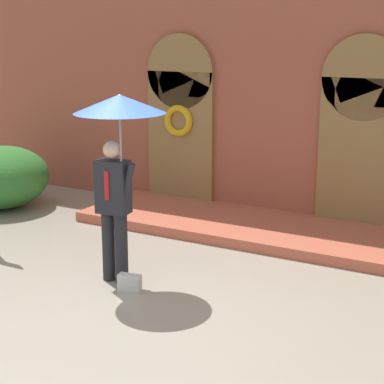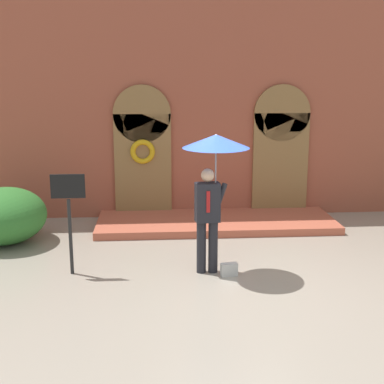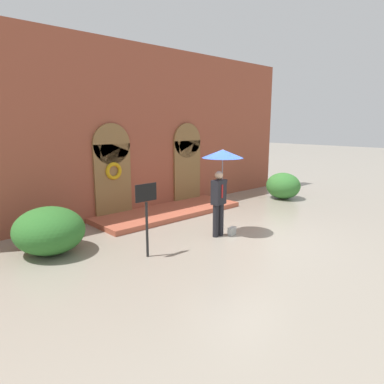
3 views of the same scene
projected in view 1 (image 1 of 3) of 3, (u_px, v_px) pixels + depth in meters
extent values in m
plane|color=gray|center=(132.00, 297.00, 7.63)|extent=(80.00, 80.00, 0.00)
cube|color=brown|center=(273.00, 49.00, 10.51)|extent=(14.00, 0.50, 5.60)
cube|color=brown|center=(180.00, 140.00, 11.41)|extent=(1.30, 0.08, 2.40)
cylinder|color=brown|center=(180.00, 72.00, 11.12)|extent=(1.30, 0.08, 1.30)
cube|color=brown|center=(359.00, 157.00, 9.89)|extent=(1.30, 0.08, 2.40)
cylinder|color=brown|center=(364.00, 78.00, 9.60)|extent=(1.30, 0.08, 1.30)
torus|color=#C69314|center=(178.00, 121.00, 11.26)|extent=(0.56, 0.12, 0.56)
cube|color=#AA523A|center=(240.00, 225.00, 10.20)|extent=(5.20, 1.80, 0.16)
cylinder|color=black|center=(108.00, 246.00, 8.08)|extent=(0.16, 0.16, 0.90)
cylinder|color=black|center=(121.00, 249.00, 7.98)|extent=(0.16, 0.16, 0.90)
cube|color=black|center=(113.00, 187.00, 7.84)|extent=(0.43, 0.29, 0.66)
cube|color=#A51919|center=(107.00, 186.00, 7.72)|extent=(0.06, 0.02, 0.36)
sphere|color=tan|center=(112.00, 150.00, 7.73)|extent=(0.22, 0.22, 0.22)
cylinder|color=black|center=(128.00, 181.00, 7.71)|extent=(0.22, 0.09, 0.46)
cylinder|color=gray|center=(121.00, 154.00, 7.68)|extent=(0.02, 0.02, 0.98)
cone|color=#284CB7|center=(120.00, 104.00, 7.53)|extent=(1.10, 1.10, 0.22)
cone|color=white|center=(120.00, 103.00, 7.53)|extent=(0.61, 0.61, 0.20)
cube|color=#B7B7B2|center=(130.00, 283.00, 7.78)|extent=(0.30, 0.16, 0.22)
ellipsoid|color=#2D6B28|center=(1.00, 177.00, 11.42)|extent=(1.63, 1.76, 1.11)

